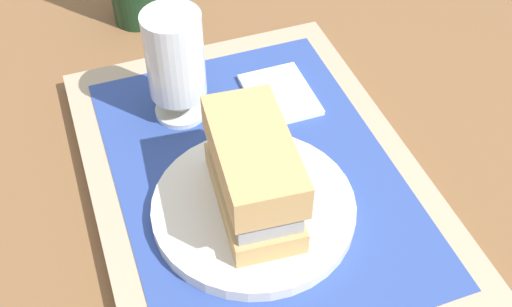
{
  "coord_description": "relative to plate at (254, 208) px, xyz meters",
  "views": [
    {
      "loc": [
        -0.39,
        0.14,
        0.49
      ],
      "look_at": [
        0.0,
        0.0,
        0.05
      ],
      "focal_mm": 44.23,
      "sensor_mm": 36.0,
      "label": 1
    }
  ],
  "objects": [
    {
      "name": "tray",
      "position": [
        0.05,
        -0.02,
        -0.02
      ],
      "size": [
        0.44,
        0.32,
        0.02
      ],
      "primitive_type": "cube",
      "color": "tan",
      "rests_on": "ground_plane"
    },
    {
      "name": "plate",
      "position": [
        0.0,
        0.0,
        0.0
      ],
      "size": [
        0.19,
        0.19,
        0.01
      ],
      "primitive_type": "cylinder",
      "color": "silver",
      "rests_on": "placemat"
    },
    {
      "name": "placemat",
      "position": [
        0.05,
        -0.02,
        -0.01
      ],
      "size": [
        0.38,
        0.27,
        0.0
      ],
      "primitive_type": "cube",
      "color": "#2D4793",
      "rests_on": "tray"
    },
    {
      "name": "sandwich",
      "position": [
        0.0,
        -0.0,
        0.05
      ],
      "size": [
        0.14,
        0.08,
        0.08
      ],
      "rotation": [
        0.0,
        0.0,
        -0.09
      ],
      "color": "tan",
      "rests_on": "plate"
    },
    {
      "name": "napkin_folded",
      "position": [
        0.15,
        -0.08,
        -0.0
      ],
      "size": [
        0.09,
        0.07,
        0.01
      ],
      "primitive_type": "cube",
      "color": "white",
      "rests_on": "placemat"
    },
    {
      "name": "ground_plane",
      "position": [
        0.05,
        -0.02,
        -0.03
      ],
      "size": [
        3.0,
        3.0,
        0.0
      ],
      "primitive_type": "plane",
      "color": "brown"
    },
    {
      "name": "beer_glass",
      "position": [
        0.16,
        0.03,
        0.06
      ],
      "size": [
        0.06,
        0.06,
        0.12
      ],
      "color": "silver",
      "rests_on": "placemat"
    }
  ]
}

